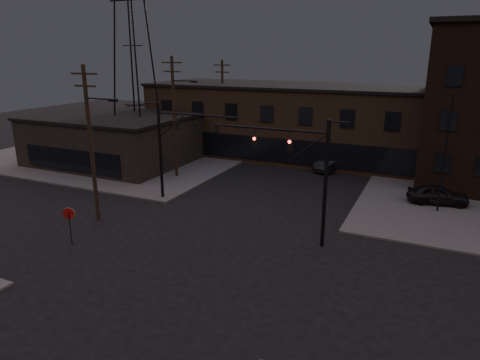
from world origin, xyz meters
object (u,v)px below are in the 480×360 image
at_px(traffic_signal_near, 308,169).
at_px(car_crossing, 332,163).
at_px(traffic_signal_far, 173,141).
at_px(parked_car_lot_b, 457,187).
at_px(parked_car_lot_a, 438,194).
at_px(stop_sign, 69,217).

relative_size(traffic_signal_near, car_crossing, 1.61).
height_order(traffic_signal_far, car_crossing, traffic_signal_far).
xyz_separation_m(traffic_signal_far, parked_car_lot_b, (21.08, 11.14, -4.22)).
height_order(traffic_signal_near, parked_car_lot_a, traffic_signal_near).
bearing_deg(traffic_signal_far, car_crossing, 57.73).
xyz_separation_m(parked_car_lot_a, car_crossing, (-10.19, 7.18, -0.11)).
height_order(traffic_signal_near, traffic_signal_far, same).
bearing_deg(car_crossing, traffic_signal_far, -105.57).
bearing_deg(traffic_signal_near, car_crossing, 98.12).
bearing_deg(traffic_signal_near, parked_car_lot_a, 56.17).
bearing_deg(traffic_signal_near, parked_car_lot_b, 58.39).
relative_size(traffic_signal_far, parked_car_lot_a, 1.75).
xyz_separation_m(parked_car_lot_a, parked_car_lot_b, (1.45, 3.37, -0.13)).
relative_size(traffic_signal_far, car_crossing, 1.61).
distance_m(traffic_signal_near, parked_car_lot_a, 14.15).
relative_size(traffic_signal_near, stop_sign, 3.23).
bearing_deg(stop_sign, parked_car_lot_a, 40.33).
xyz_separation_m(traffic_signal_near, parked_car_lot_b, (9.01, 14.64, -4.14)).
bearing_deg(traffic_signal_near, traffic_signal_far, 163.83).
bearing_deg(stop_sign, parked_car_lot_b, 43.36).
bearing_deg(parked_car_lot_a, stop_sign, 120.78).
relative_size(traffic_signal_far, stop_sign, 3.23).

